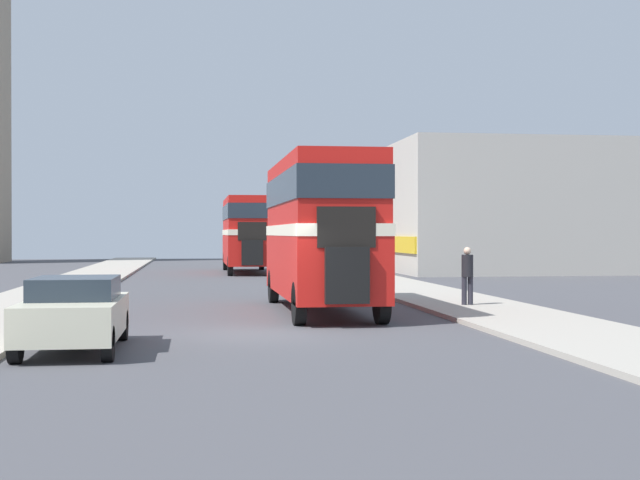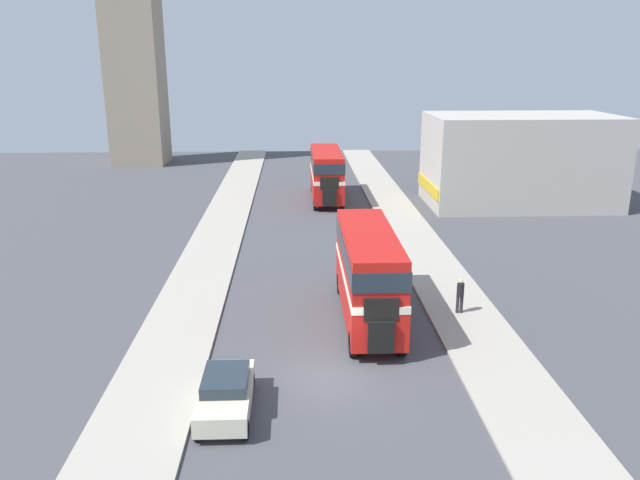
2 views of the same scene
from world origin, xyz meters
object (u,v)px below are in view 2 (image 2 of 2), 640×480
object	(u,v)px
car_parked_near	(226,393)
pedestrian_walking	(460,294)
bus_distant	(326,171)
double_decker_bus	(368,269)

from	to	relation	value
car_parked_near	pedestrian_walking	xyz separation A→B (m)	(10.39, 8.14, 0.36)
bus_distant	car_parked_near	bearing A→B (deg)	-98.90
bus_distant	pedestrian_walking	world-z (taller)	bus_distant
double_decker_bus	pedestrian_walking	bearing A→B (deg)	5.18
bus_distant	pedestrian_walking	bearing A→B (deg)	-78.57
double_decker_bus	bus_distant	size ratio (longest dim) A/B	0.96
bus_distant	car_parked_near	world-z (taller)	bus_distant
double_decker_bus	car_parked_near	xyz separation A→B (m)	(-5.87, -7.74, -1.84)
bus_distant	car_parked_near	distance (m)	34.01
double_decker_bus	car_parked_near	size ratio (longest dim) A/B	2.27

